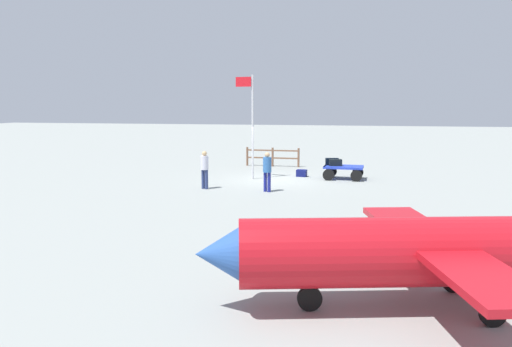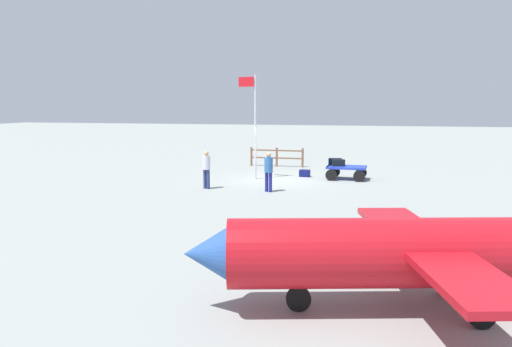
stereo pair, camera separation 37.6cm
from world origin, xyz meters
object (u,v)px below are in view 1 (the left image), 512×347
Objects in this scene: luggage_cart at (343,169)px; airplane_near at (420,251)px; worker_lead at (267,169)px; suitcase_maroon at (302,173)px; worker_trailing at (205,167)px; suitcase_dark at (332,162)px; flagpole at (251,119)px; suitcase_olive at (335,163)px.

luggage_cart is 0.24× the size of airplane_near.
worker_lead is 12.15m from airplane_near.
suitcase_maroon is at bearing -100.71° from worker_lead.
airplane_near is (-1.91, 15.34, 0.59)m from luggage_cart.
worker_lead reaches higher than worker_trailing.
airplane_near reaches higher than luggage_cart.
worker_trailing is 13.58m from airplane_near.
suitcase_dark is at bearing -23.24° from luggage_cart.
luggage_cart is 3.56× the size of suitcase_maroon.
flagpole is at bearing 16.68° from suitcase_dark.
luggage_cart is 2.87× the size of suitcase_dark.
luggage_cart reaches higher than suitcase_maroon.
suitcase_dark is at bearing -139.91° from worker_trailing.
airplane_near reaches higher than suitcase_maroon.
worker_lead is (0.87, 4.61, 0.78)m from suitcase_maroon.
worker_trailing reaches higher than luggage_cart.
worker_trailing is (5.63, 4.04, 0.47)m from luggage_cart.
luggage_cart is 2.89× the size of suitcase_olive.
suitcase_maroon is 5.78m from worker_trailing.
suitcase_dark is 6.64m from worker_trailing.
worker_trailing is (3.59, 4.46, 0.76)m from suitcase_maroon.
suitcase_maroon is 4.75m from worker_lead.
luggage_cart is 1.16× the size of worker_lead.
luggage_cart is 0.38× the size of flagpole.
suitcase_dark is (0.55, -0.24, 0.34)m from luggage_cart.
airplane_near is (-2.46, 15.57, 0.26)m from suitcase_dark.
suitcase_maroon is at bearing -14.99° from suitcase_olive.
airplane_near is at bearing 104.07° from suitcase_maroon.
suitcase_maroon is (1.67, -0.45, -0.62)m from suitcase_olive.
suitcase_dark is at bearing -81.02° from airplane_near.
flagpole reaches higher than suitcase_maroon.
luggage_cart is 5.12m from worker_lead.
worker_trailing is (2.72, -0.15, -0.02)m from worker_lead.
airplane_near reaches higher than worker_trailing.
worker_trailing is at bearing 40.09° from suitcase_dark.
suitcase_maroon is (1.49, -0.19, -0.63)m from suitcase_dark.
worker_lead is (2.54, 4.16, 0.16)m from suitcase_olive.
suitcase_maroon is (2.04, -0.42, -0.30)m from luggage_cart.
luggage_cart is 2.10m from suitcase_maroon.
worker_lead is (2.91, 4.19, 0.48)m from luggage_cart.
suitcase_maroon is at bearing -7.17° from suitcase_dark.
suitcase_dark is 1.63m from suitcase_maroon.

